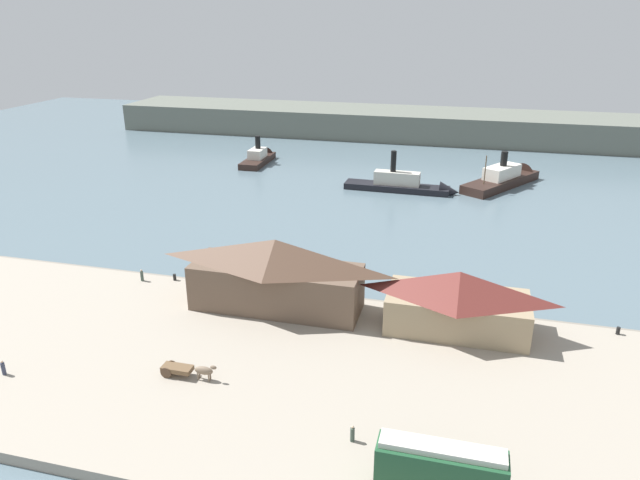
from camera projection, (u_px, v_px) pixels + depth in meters
name	position (u px, v px, depth m)	size (l,w,h in m)	color
ground_plane	(310.00, 288.00, 82.90)	(320.00, 320.00, 0.00)	slate
quay_promenade	(256.00, 370.00, 62.85)	(110.00, 36.00, 1.20)	#9E9384
seawall_edge	(303.00, 296.00, 79.47)	(110.00, 0.80, 1.00)	gray
ferry_shed_west_terminal	(276.00, 274.00, 73.17)	(21.68, 7.51, 9.27)	brown
ferry_shed_east_terminal	(458.00, 300.00, 68.41)	(16.61, 8.12, 7.46)	#998466
street_tram	(441.00, 465.00, 45.41)	(10.02, 2.83, 4.38)	#1E4C2D
horse_cart	(187.00, 369.00, 60.33)	(6.02, 1.52, 1.87)	brown
pedestrian_by_tram	(142.00, 276.00, 81.96)	(0.42, 0.42, 1.71)	#3D4C42
pedestrian_standing_center	(3.00, 368.00, 60.82)	(0.41, 0.41, 1.65)	#33384C
pedestrian_near_west_shed	(352.00, 434.00, 51.38)	(0.40, 0.40, 1.61)	#3D4C42
mooring_post_center_west	(175.00, 277.00, 82.28)	(0.44, 0.44, 0.90)	black
mooring_post_center_east	(618.00, 331.00, 68.53)	(0.44, 0.44, 0.90)	black
ferry_near_quay	(260.00, 157.00, 151.23)	(5.21, 16.62, 8.48)	black
ferry_approaching_west	(409.00, 186.00, 126.41)	(24.65, 5.17, 10.09)	black
ferry_mid_harbor	(508.00, 177.00, 131.99)	(18.32, 24.56, 9.75)	black
far_headland	(406.00, 124.00, 180.58)	(180.00, 24.00, 8.00)	#60665B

